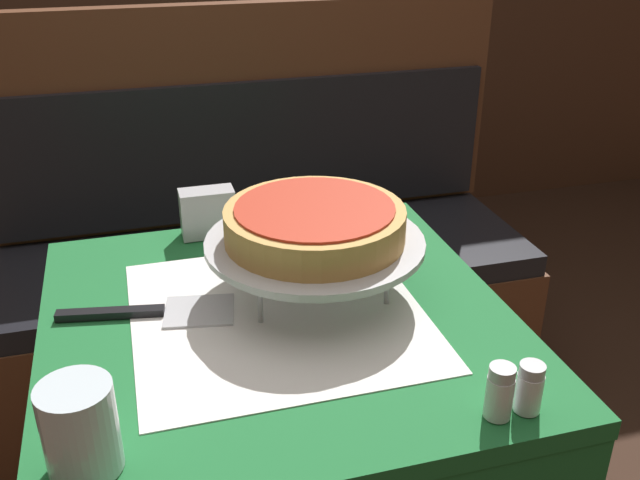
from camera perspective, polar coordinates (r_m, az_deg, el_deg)
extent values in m
cube|color=#1E6B33|center=(1.11, -3.37, -6.63)|extent=(0.71, 0.71, 0.03)
cube|color=white|center=(1.10, -3.39, -5.93)|extent=(0.44, 0.44, 0.00)
cube|color=#1E6B33|center=(1.16, -3.26, -10.31)|extent=(0.71, 0.71, 0.15)
cube|color=#4C331E|center=(1.58, -17.36, -13.57)|extent=(0.05, 0.05, 0.73)
cube|color=#4C331E|center=(1.66, 5.47, -10.23)|extent=(0.05, 0.05, 0.73)
cube|color=#1E6B33|center=(2.54, -4.54, 12.52)|extent=(0.75, 0.75, 0.03)
cube|color=white|center=(2.53, -4.55, 12.88)|extent=(0.47, 0.47, 0.00)
cube|color=#1E6B33|center=(2.56, -4.47, 10.61)|extent=(0.75, 0.75, 0.15)
cube|color=#4C331E|center=(2.30, -10.81, 0.54)|extent=(0.05, 0.05, 0.73)
cube|color=#4C331E|center=(2.44, 5.30, 2.43)|extent=(0.05, 0.05, 0.73)
cube|color=#4C331E|center=(2.93, -12.22, 6.11)|extent=(0.05, 0.05, 0.73)
cube|color=#4C331E|center=(3.04, 0.76, 7.44)|extent=(0.05, 0.05, 0.73)
cube|color=brown|center=(2.07, -4.15, -7.23)|extent=(1.44, 0.52, 0.42)
cube|color=black|center=(1.95, -4.38, -1.36)|extent=(1.41, 0.51, 0.06)
cube|color=brown|center=(2.03, -6.05, 9.92)|extent=(1.44, 0.06, 0.61)
cube|color=black|center=(2.02, -5.72, 7.13)|extent=(1.39, 0.02, 0.39)
cylinder|color=#ADADB2|center=(1.23, -1.85, -0.03)|extent=(0.01, 0.01, 0.08)
cylinder|color=#ADADB2|center=(1.06, -4.82, -4.68)|extent=(0.01, 0.01, 0.08)
cylinder|color=#ADADB2|center=(1.11, 5.39, -3.23)|extent=(0.01, 0.01, 0.08)
cylinder|color=#ADADB2|center=(1.11, -0.42, -0.81)|extent=(0.23, 0.23, 0.01)
cylinder|color=silver|center=(1.11, -0.42, -0.53)|extent=(0.33, 0.33, 0.01)
cylinder|color=silver|center=(1.11, -0.42, -0.16)|extent=(0.34, 0.34, 0.01)
cylinder|color=tan|center=(1.09, -0.43, 1.27)|extent=(0.28, 0.28, 0.05)
cylinder|color=red|center=(1.08, -0.43, 2.55)|extent=(0.25, 0.25, 0.01)
cube|color=#BCBCC1|center=(1.12, -9.64, -5.61)|extent=(0.12, 0.11, 0.00)
cube|color=black|center=(1.14, -16.42, -5.63)|extent=(0.16, 0.05, 0.01)
cylinder|color=silver|center=(0.85, -18.64, -14.11)|extent=(0.08, 0.08, 0.11)
cylinder|color=silver|center=(0.92, 14.13, -12.08)|extent=(0.03, 0.03, 0.06)
cylinder|color=#B7B7BC|center=(0.90, 14.38, -10.25)|extent=(0.03, 0.03, 0.02)
cylinder|color=silver|center=(0.94, 16.36, -11.62)|extent=(0.03, 0.03, 0.05)
cylinder|color=#B7B7BC|center=(0.92, 16.63, -9.94)|extent=(0.03, 0.03, 0.01)
cube|color=#B2B2B7|center=(1.35, -8.98, 2.18)|extent=(0.10, 0.05, 0.09)
cube|color=black|center=(2.62, -6.09, 13.62)|extent=(0.14, 0.14, 0.03)
cylinder|color=black|center=(2.60, -6.17, 15.41)|extent=(0.01, 0.01, 0.14)
cylinder|color=white|center=(2.65, -6.33, 15.24)|extent=(0.04, 0.04, 0.11)
cylinder|color=gold|center=(2.56, -5.97, 14.89)|extent=(0.04, 0.04, 0.11)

